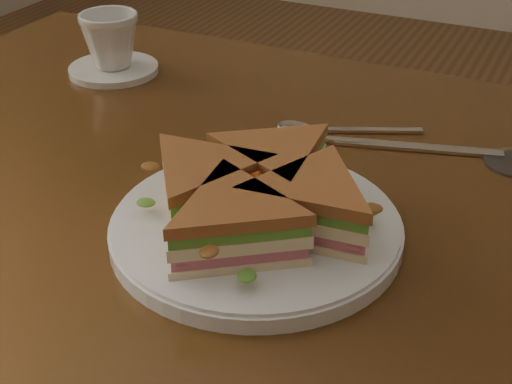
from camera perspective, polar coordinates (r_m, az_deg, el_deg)
table at (r=0.84m, az=0.06°, el=-4.87°), size 1.20×0.80×0.75m
plate at (r=0.70m, az=-0.00°, el=-2.96°), size 0.28×0.28×0.02m
sandwich_wedges at (r=0.68m, az=-0.00°, el=-0.36°), size 0.27×0.27×0.06m
crisps_mound at (r=0.68m, az=-0.00°, el=-0.65°), size 0.09×0.09×0.05m
spoon at (r=0.90m, az=4.58°, el=5.07°), size 0.17×0.09×0.01m
knife at (r=0.87m, az=11.79°, el=3.54°), size 0.21×0.07×0.00m
saucer at (r=1.10m, az=-11.31°, el=9.61°), size 0.13×0.13×0.01m
coffee_cup at (r=1.08m, az=-11.56°, el=11.81°), size 0.09×0.09×0.08m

